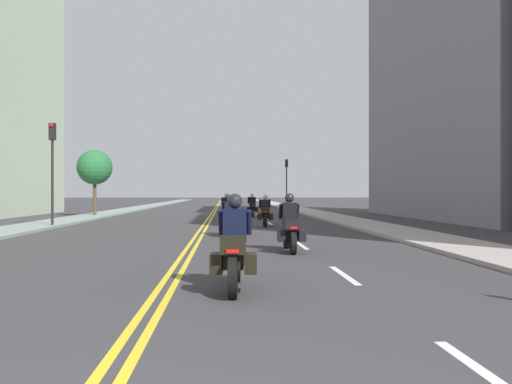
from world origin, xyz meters
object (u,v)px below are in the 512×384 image
at_px(motorcycle_2, 230,220).
at_px(motorcycle_4, 226,210).
at_px(motorcycle_3, 265,213).
at_px(traffic_light_near, 52,156).
at_px(motorcycle_5, 252,207).
at_px(street_tree_0, 95,168).
at_px(traffic_light_far, 287,175).
at_px(motorcycle_1, 290,229).
at_px(motorcycle_0, 235,252).

relative_size(motorcycle_2, motorcycle_4, 0.93).
distance_m(motorcycle_2, motorcycle_3, 5.85).
bearing_deg(traffic_light_near, motorcycle_5, 47.69).
relative_size(motorcycle_3, motorcycle_4, 0.92).
distance_m(motorcycle_5, street_tree_0, 11.31).
bearing_deg(motorcycle_2, motorcycle_4, 89.81).
distance_m(traffic_light_near, traffic_light_far, 31.68).
bearing_deg(motorcycle_5, motorcycle_1, -91.48).
bearing_deg(traffic_light_far, motorcycle_2, -100.21).
bearing_deg(traffic_light_near, motorcycle_0, -63.33).
xyz_separation_m(motorcycle_2, traffic_light_near, (-8.46, 5.59, 2.81)).
bearing_deg(motorcycle_4, motorcycle_1, -86.59).
xyz_separation_m(motorcycle_0, motorcycle_2, (-0.00, 11.27, -0.02)).
relative_size(motorcycle_3, traffic_light_near, 0.43).
height_order(motorcycle_1, traffic_light_near, traffic_light_near).
bearing_deg(traffic_light_near, motorcycle_2, -33.44).
xyz_separation_m(motorcycle_0, motorcycle_4, (-0.13, 22.54, 0.00)).
distance_m(motorcycle_2, street_tree_0, 19.67).
height_order(motorcycle_2, motorcycle_3, motorcycle_2).
relative_size(motorcycle_0, traffic_light_near, 0.46).
distance_m(motorcycle_3, street_tree_0, 16.21).
height_order(motorcycle_1, motorcycle_4, motorcycle_4).
xyz_separation_m(motorcycle_2, motorcycle_3, (1.77, 5.58, 0.03)).
relative_size(motorcycle_2, traffic_light_near, 0.43).
relative_size(motorcycle_1, motorcycle_4, 0.95).
distance_m(motorcycle_1, motorcycle_4, 16.82).
distance_m(motorcycle_3, traffic_light_near, 10.60).
bearing_deg(motorcycle_2, motorcycle_5, 83.45).
relative_size(motorcycle_1, motorcycle_5, 1.02).
height_order(motorcycle_0, motorcycle_1, same).
height_order(motorcycle_3, street_tree_0, street_tree_0).
xyz_separation_m(traffic_light_far, street_tree_0, (-15.36, -16.61, -0.08)).
xyz_separation_m(traffic_light_near, street_tree_0, (-0.82, 11.53, -0.03)).
relative_size(motorcycle_2, motorcycle_5, 1.00).
distance_m(motorcycle_0, street_tree_0, 29.99).
bearing_deg(street_tree_0, motorcycle_4, -32.58).
relative_size(motorcycle_0, motorcycle_1, 1.04).
distance_m(motorcycle_5, traffic_light_far, 17.79).
height_order(motorcycle_1, street_tree_0, street_tree_0).
distance_m(motorcycle_1, traffic_light_near, 15.24).
bearing_deg(street_tree_0, motorcycle_5, -2.04).
bearing_deg(motorcycle_4, traffic_light_far, 71.88).
bearing_deg(motorcycle_3, motorcycle_1, -88.87).
xyz_separation_m(motorcycle_1, motorcycle_3, (0.11, 11.03, 0.02)).
bearing_deg(traffic_light_far, motorcycle_3, -98.71).
distance_m(motorcycle_1, motorcycle_3, 11.03).
bearing_deg(motorcycle_1, motorcycle_3, 89.41).
bearing_deg(street_tree_0, traffic_light_near, -85.95).
bearing_deg(traffic_light_near, street_tree_0, 94.05).
distance_m(motorcycle_3, motorcycle_4, 6.00).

